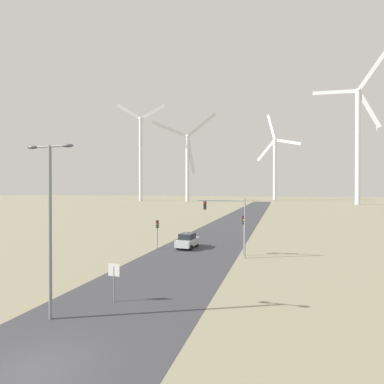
{
  "coord_description": "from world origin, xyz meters",
  "views": [
    {
      "loc": [
        9.21,
        -9.58,
        7.19
      ],
      "look_at": [
        0.0,
        21.95,
        6.89
      ],
      "focal_mm": 28.0,
      "sensor_mm": 36.0,
      "label": 1
    }
  ],
  "objects_px": {
    "traffic_light_post_near_right": "(244,227)",
    "wind_turbine_left": "(187,160)",
    "traffic_light_mast_overhead": "(228,215)",
    "stop_sign_near": "(114,275)",
    "wind_turbine_far_left": "(141,152)",
    "wind_turbine_center": "(275,162)",
    "car_approaching": "(188,241)",
    "traffic_light_post_near_left": "(157,228)",
    "streetlamp": "(50,210)",
    "wind_turbine_right": "(358,136)"
  },
  "relations": [
    {
      "from": "traffic_light_mast_overhead",
      "to": "wind_turbine_center",
      "type": "xyz_separation_m",
      "value": [
        2.23,
        179.34,
        20.97
      ]
    },
    {
      "from": "car_approaching",
      "to": "wind_turbine_center",
      "type": "bearing_deg",
      "value": 87.46
    },
    {
      "from": "traffic_light_post_near_right",
      "to": "wind_turbine_right",
      "type": "distance_m",
      "value": 134.62
    },
    {
      "from": "traffic_light_post_near_right",
      "to": "wind_turbine_left",
      "type": "distance_m",
      "value": 146.6
    },
    {
      "from": "car_approaching",
      "to": "wind_turbine_left",
      "type": "relative_size",
      "value": 0.08
    },
    {
      "from": "wind_turbine_center",
      "to": "wind_turbine_far_left",
      "type": "bearing_deg",
      "value": -151.19
    },
    {
      "from": "traffic_light_post_near_left",
      "to": "wind_turbine_left",
      "type": "height_order",
      "value": "wind_turbine_left"
    },
    {
      "from": "stop_sign_near",
      "to": "wind_turbine_far_left",
      "type": "distance_m",
      "value": 169.08
    },
    {
      "from": "traffic_light_post_near_right",
      "to": "wind_turbine_right",
      "type": "xyz_separation_m",
      "value": [
        39.35,
        125.35,
        29.37
      ]
    },
    {
      "from": "wind_turbine_far_left",
      "to": "wind_turbine_right",
      "type": "xyz_separation_m",
      "value": [
        117.3,
        -9.47,
        2.31
      ]
    },
    {
      "from": "traffic_light_mast_overhead",
      "to": "streetlamp",
      "type": "bearing_deg",
      "value": -111.41
    },
    {
      "from": "wind_turbine_far_left",
      "to": "wind_turbine_center",
      "type": "distance_m",
      "value": 89.95
    },
    {
      "from": "traffic_light_post_near_right",
      "to": "wind_turbine_left",
      "type": "bearing_deg",
      "value": 109.55
    },
    {
      "from": "traffic_light_mast_overhead",
      "to": "wind_turbine_center",
      "type": "relative_size",
      "value": 0.11
    },
    {
      "from": "car_approaching",
      "to": "streetlamp",
      "type": "bearing_deg",
      "value": -93.73
    },
    {
      "from": "traffic_light_post_near_left",
      "to": "wind_turbine_right",
      "type": "xyz_separation_m",
      "value": [
        49.73,
        124.68,
        29.99
      ]
    },
    {
      "from": "traffic_light_post_near_left",
      "to": "streetlamp",
      "type": "bearing_deg",
      "value": -84.4
    },
    {
      "from": "traffic_light_mast_overhead",
      "to": "stop_sign_near",
      "type": "bearing_deg",
      "value": -108.89
    },
    {
      "from": "traffic_light_mast_overhead",
      "to": "wind_turbine_right",
      "type": "distance_m",
      "value": 135.92
    },
    {
      "from": "traffic_light_mast_overhead",
      "to": "wind_turbine_far_left",
      "type": "xyz_separation_m",
      "value": [
        -76.47,
        136.04,
        25.73
      ]
    },
    {
      "from": "traffic_light_mast_overhead",
      "to": "wind_turbine_right",
      "type": "bearing_deg",
      "value": 72.12
    },
    {
      "from": "car_approaching",
      "to": "wind_turbine_right",
      "type": "bearing_deg",
      "value": 69.34
    },
    {
      "from": "streetlamp",
      "to": "traffic_light_post_near_left",
      "type": "height_order",
      "value": "streetlamp"
    },
    {
      "from": "traffic_light_post_near_right",
      "to": "car_approaching",
      "type": "height_order",
      "value": "traffic_light_post_near_right"
    },
    {
      "from": "wind_turbine_far_left",
      "to": "wind_turbine_center",
      "type": "height_order",
      "value": "wind_turbine_far_left"
    },
    {
      "from": "traffic_light_post_near_right",
      "to": "wind_turbine_left",
      "type": "height_order",
      "value": "wind_turbine_left"
    },
    {
      "from": "streetlamp",
      "to": "traffic_light_post_near_left",
      "type": "bearing_deg",
      "value": 95.6
    },
    {
      "from": "traffic_light_post_near_right",
      "to": "wind_turbine_far_left",
      "type": "height_order",
      "value": "wind_turbine_far_left"
    },
    {
      "from": "traffic_light_mast_overhead",
      "to": "wind_turbine_far_left",
      "type": "distance_m",
      "value": 158.17
    },
    {
      "from": "car_approaching",
      "to": "wind_turbine_right",
      "type": "relative_size",
      "value": 0.06
    },
    {
      "from": "car_approaching",
      "to": "wind_turbine_center",
      "type": "distance_m",
      "value": 177.72
    },
    {
      "from": "car_approaching",
      "to": "wind_turbine_far_left",
      "type": "relative_size",
      "value": 0.07
    },
    {
      "from": "wind_turbine_center",
      "to": "streetlamp",
      "type": "bearing_deg",
      "value": -92.67
    },
    {
      "from": "streetlamp",
      "to": "traffic_light_mast_overhead",
      "type": "relative_size",
      "value": 1.54
    },
    {
      "from": "traffic_light_mast_overhead",
      "to": "wind_turbine_left",
      "type": "bearing_deg",
      "value": 108.84
    },
    {
      "from": "wind_turbine_center",
      "to": "wind_turbine_right",
      "type": "distance_m",
      "value": 65.76
    },
    {
      "from": "stop_sign_near",
      "to": "wind_turbine_right",
      "type": "bearing_deg",
      "value": 72.01
    },
    {
      "from": "wind_turbine_left",
      "to": "wind_turbine_right",
      "type": "bearing_deg",
      "value": -7.32
    },
    {
      "from": "traffic_light_mast_overhead",
      "to": "car_approaching",
      "type": "height_order",
      "value": "traffic_light_mast_overhead"
    },
    {
      "from": "streetlamp",
      "to": "stop_sign_near",
      "type": "distance_m",
      "value": 5.81
    },
    {
      "from": "wind_turbine_far_left",
      "to": "wind_turbine_left",
      "type": "xyz_separation_m",
      "value": [
        29.44,
        1.82,
        -5.45
      ]
    },
    {
      "from": "wind_turbine_center",
      "to": "wind_turbine_right",
      "type": "bearing_deg",
      "value": -53.81
    },
    {
      "from": "wind_turbine_far_left",
      "to": "streetlamp",
      "type": "bearing_deg",
      "value": -65.68
    },
    {
      "from": "wind_turbine_right",
      "to": "wind_turbine_left",
      "type": "bearing_deg",
      "value": 172.68
    },
    {
      "from": "car_approaching",
      "to": "wind_turbine_left",
      "type": "distance_m",
      "value": 142.63
    },
    {
      "from": "traffic_light_post_near_left",
      "to": "wind_turbine_far_left",
      "type": "relative_size",
      "value": 0.06
    },
    {
      "from": "stop_sign_near",
      "to": "car_approaching",
      "type": "relative_size",
      "value": 0.58
    },
    {
      "from": "car_approaching",
      "to": "wind_turbine_right",
      "type": "distance_m",
      "value": 135.29
    },
    {
      "from": "streetlamp",
      "to": "wind_turbine_right",
      "type": "relative_size",
      "value": 0.14
    },
    {
      "from": "streetlamp",
      "to": "wind_turbine_center",
      "type": "relative_size",
      "value": 0.16
    }
  ]
}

